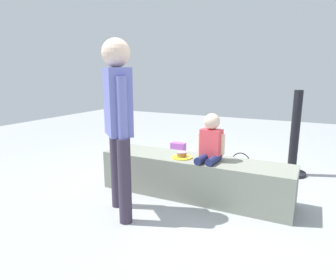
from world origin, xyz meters
TOP-DOWN VIEW (x-y plane):
  - ground_plane at (0.00, 0.00)m, footprint 12.00×12.00m
  - concrete_ledge at (0.00, 0.00)m, footprint 2.05×0.46m
  - child_seated at (0.18, -0.01)m, footprint 0.28×0.32m
  - adult_standing at (-0.45, -0.69)m, footprint 0.38×0.36m
  - cake_plate at (-0.12, -0.05)m, footprint 0.22×0.22m
  - gift_bag at (-0.69, 1.11)m, footprint 0.21×0.12m
  - railing_post at (0.89, 1.23)m, footprint 0.36×0.36m
  - water_bottle_near_gift at (-0.04, 1.15)m, footprint 0.07×0.07m
  - water_bottle_far_side at (-0.85, 0.67)m, footprint 0.06×0.06m
  - party_cup_red at (-0.17, 0.56)m, footprint 0.09×0.09m
  - handbag_black_leather at (0.34, 0.70)m, footprint 0.30×0.14m

SIDE VIEW (x-z plane):
  - ground_plane at x=0.00m, z-range 0.00..0.00m
  - party_cup_red at x=-0.17m, z-range 0.00..0.10m
  - water_bottle_far_side at x=-0.85m, z-range -0.01..0.18m
  - water_bottle_near_gift at x=-0.04m, z-range -0.01..0.20m
  - handbag_black_leather at x=0.34m, z-range -0.05..0.31m
  - gift_bag at x=-0.69m, z-range -0.02..0.31m
  - concrete_ledge at x=0.00m, z-range 0.00..0.43m
  - railing_post at x=0.89m, z-range -0.14..0.96m
  - cake_plate at x=-0.12m, z-range 0.42..0.48m
  - child_seated at x=0.18m, z-range 0.40..0.88m
  - adult_standing at x=-0.45m, z-range 0.16..1.76m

